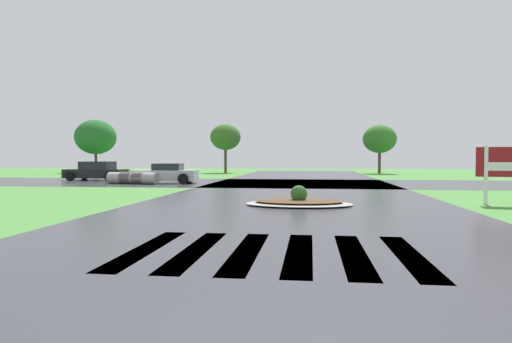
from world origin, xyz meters
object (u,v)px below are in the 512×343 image
(car_white_sedan, at_px, (97,171))
(drainage_pipe_stack, at_px, (133,178))
(median_island, at_px, (299,202))
(car_silver_hatch, at_px, (165,174))

(car_white_sedan, height_order, drainage_pipe_stack, car_white_sedan)
(median_island, relative_size, car_silver_hatch, 0.87)
(median_island, relative_size, car_white_sedan, 0.86)
(car_silver_hatch, relative_size, drainage_pipe_stack, 1.27)
(car_silver_hatch, xyz_separation_m, drainage_pipe_stack, (-1.67, -1.12, -0.23))
(car_silver_hatch, relative_size, car_white_sedan, 0.99)
(car_silver_hatch, height_order, car_white_sedan, car_white_sedan)
(median_island, height_order, car_white_sedan, car_white_sedan)
(median_island, xyz_separation_m, drainage_pipe_stack, (-10.30, 10.87, 0.23))
(car_white_sedan, bearing_deg, median_island, 135.32)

